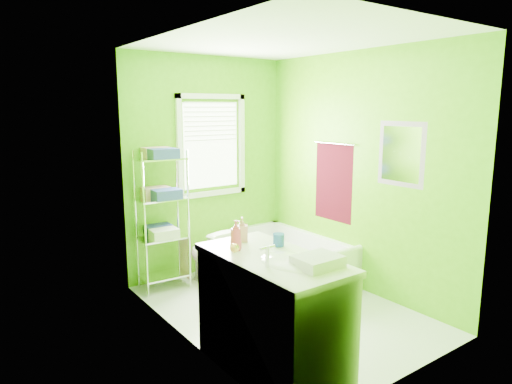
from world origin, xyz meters
TOP-DOWN VIEW (x-y plane):
  - ground at (0.00, 0.00)m, footprint 2.90×2.90m
  - room_envelope at (0.00, 0.00)m, footprint 2.14×2.94m
  - window at (0.05, 1.42)m, footprint 0.92×0.05m
  - door at (-1.04, -1.00)m, footprint 0.09×0.80m
  - right_wall_decor at (1.04, -0.02)m, footprint 0.04×1.48m
  - bathtub at (0.69, 0.65)m, footprint 0.73×1.56m
  - toilet at (-0.22, 1.02)m, footprint 0.43×0.68m
  - vanity at (-0.75, -0.81)m, footprint 0.63×1.23m
  - wire_shelf_unit at (-0.70, 1.23)m, footprint 0.54×0.44m

SIDE VIEW (x-z plane):
  - ground at x=0.00m, z-range 0.00..0.00m
  - bathtub at x=0.69m, z-range -0.09..0.41m
  - toilet at x=-0.22m, z-range 0.00..0.67m
  - vanity at x=-0.75m, z-range -0.09..1.07m
  - wire_shelf_unit at x=-0.70m, z-range 0.17..1.75m
  - door at x=-1.04m, z-range 0.00..2.00m
  - right_wall_decor at x=1.04m, z-range 0.74..1.91m
  - room_envelope at x=0.00m, z-range 0.24..2.86m
  - window at x=0.05m, z-range 1.00..2.22m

